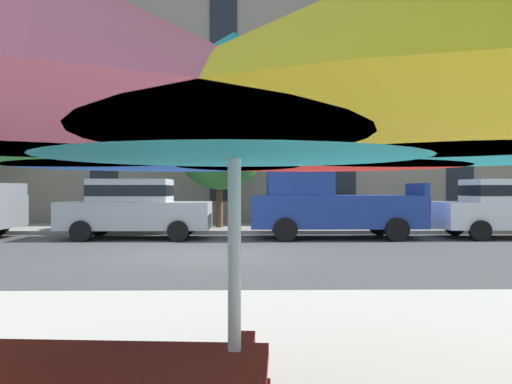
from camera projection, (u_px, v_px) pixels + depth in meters
The scene contains 8 objects.
ground_plane at pixel (204, 255), 11.23m from camera, with size 120.00×120.00×0.00m, color #424244.
sidewalk_far at pixel (221, 228), 18.03m from camera, with size 56.00×3.60×0.12m, color gray.
apartment_building at pixel (229, 95), 26.18m from camera, with size 43.54×12.08×12.80m.
sedan_silver at pixel (135, 207), 14.89m from camera, with size 4.40×1.98×1.78m.
pickup_blue at pixel (328, 204), 14.98m from camera, with size 5.10×2.12×2.20m.
sedan_white at pixel (510, 207), 15.07m from camera, with size 4.40×1.98×1.78m.
street_tree_middle at pixel (219, 142), 17.68m from camera, with size 3.30×3.30×4.75m.
patio_umbrella at pixel (234, 103), 2.24m from camera, with size 3.84×3.57×2.20m.
Camera 1 is at (1.00, -11.24, 1.50)m, focal length 34.96 mm.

